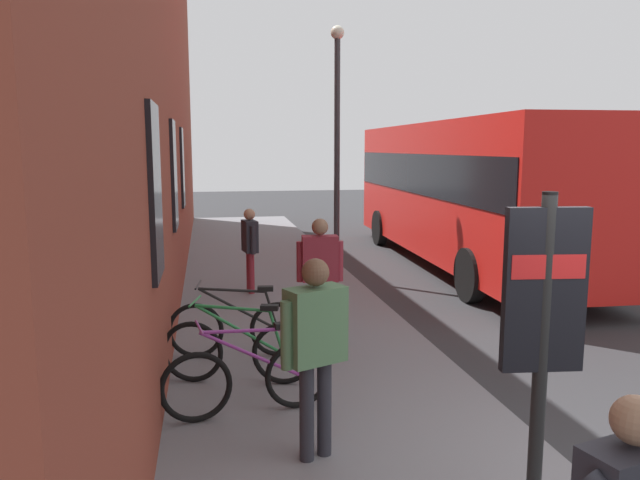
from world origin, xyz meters
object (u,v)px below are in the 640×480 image
city_bus (465,185)px  pedestrian_by_facade (320,266)px  transit_info_sign (543,313)px  street_lamp (337,130)px  pedestrian_near_bus (250,242)px  pedestrian_crossing_street (315,338)px  bicycle_end_of_row (250,378)px  bicycle_under_window (238,350)px  bicycle_leaning_wall (237,328)px

city_bus → pedestrian_by_facade: size_ratio=6.16×
transit_info_sign → pedestrian_by_facade: size_ratio=1.40×
street_lamp → pedestrian_near_bus: bearing=125.7°
transit_info_sign → city_bus: (9.91, -3.85, 0.20)m
city_bus → pedestrian_crossing_street: 10.02m
bicycle_end_of_row → transit_info_sign: (-2.30, -1.79, 1.21)m
bicycle_under_window → pedestrian_by_facade: size_ratio=1.01×
pedestrian_near_bus → bicycle_leaning_wall: bearing=173.1°
pedestrian_crossing_street → transit_info_sign: bearing=-135.9°
bicycle_end_of_row → pedestrian_by_facade: size_ratio=1.02×
bicycle_under_window → transit_info_sign: (-3.16, -1.86, 1.21)m
bicycle_leaning_wall → street_lamp: bearing=-25.7°
bicycle_end_of_row → street_lamp: size_ratio=0.34×
pedestrian_by_facade → bicycle_leaning_wall: bearing=113.7°
pedestrian_by_facade → pedestrian_crossing_street: bearing=168.7°
bicycle_under_window → pedestrian_by_facade: 1.97m
pedestrian_near_bus → street_lamp: (1.40, -1.95, 2.09)m
bicycle_end_of_row → transit_info_sign: 3.16m
transit_info_sign → pedestrian_crossing_street: (1.33, 1.29, -0.52)m
pedestrian_near_bus → pedestrian_by_facade: size_ratio=0.92×
bicycle_end_of_row → street_lamp: street_lamp is taller
bicycle_under_window → city_bus: bearing=-40.2°
city_bus → pedestrian_near_bus: city_bus is taller
bicycle_end_of_row → pedestrian_by_facade: 2.63m
bicycle_leaning_wall → street_lamp: (4.92, -2.37, 2.66)m
pedestrian_by_facade → street_lamp: (4.41, -1.19, 2.00)m
pedestrian_near_bus → pedestrian_by_facade: 3.11m
city_bus → pedestrian_near_bus: size_ratio=6.73×
bicycle_leaning_wall → pedestrian_by_facade: (0.52, -1.18, 0.66)m
pedestrian_crossing_street → street_lamp: bearing=-13.5°
city_bus → pedestrian_near_bus: bearing=114.0°
bicycle_leaning_wall → city_bus: city_bus is taller
bicycle_leaning_wall → transit_info_sign: (-4.05, -1.82, 1.21)m
bicycle_end_of_row → city_bus: city_bus is taller
pedestrian_crossing_street → bicycle_end_of_row: bearing=27.5°
city_bus → bicycle_under_window: bearing=139.8°
pedestrian_crossing_street → pedestrian_by_facade: 3.30m
city_bus → street_lamp: size_ratio=2.06×
street_lamp → bicycle_under_window: bearing=157.5°
city_bus → pedestrian_crossing_street: size_ratio=5.99×
bicycle_under_window → pedestrian_near_bus: pedestrian_near_bus is taller
bicycle_leaning_wall → pedestrian_by_facade: 1.44m
city_bus → pedestrian_by_facade: city_bus is taller
bicycle_under_window → city_bus: size_ratio=0.16×
bicycle_leaning_wall → pedestrian_near_bus: 3.60m
bicycle_under_window → transit_info_sign: transit_info_sign is taller
bicycle_end_of_row → pedestrian_crossing_street: 1.28m
bicycle_leaning_wall → street_lamp: 6.08m
bicycle_leaning_wall → transit_info_sign: size_ratio=0.73×
street_lamp → pedestrian_crossing_street: bearing=166.5°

